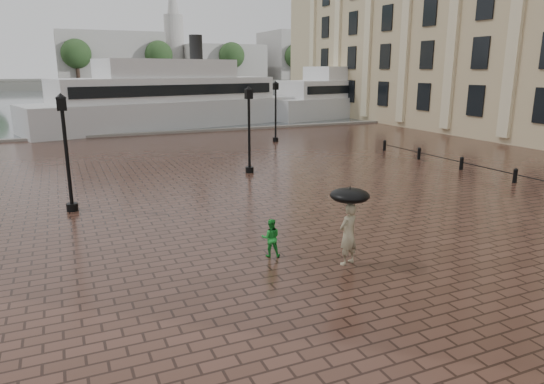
{
  "coord_description": "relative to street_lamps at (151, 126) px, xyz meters",
  "views": [
    {
      "loc": [
        -6.14,
        -9.88,
        5.4
      ],
      "look_at": [
        0.17,
        4.54,
        1.4
      ],
      "focal_mm": 32.0,
      "sensor_mm": 36.0,
      "label": 1
    }
  ],
  "objects": [
    {
      "name": "umbrella",
      "position": [
        2.5,
        -16.42,
        -0.3
      ],
      "size": [
        1.1,
        1.1,
        1.17
      ],
      "color": "black",
      "rests_on": "ground"
    },
    {
      "name": "harbour_water",
      "position": [
        1.5,
        74.5,
        -2.33
      ],
      "size": [
        240.0,
        240.0,
        0.0
      ],
      "primitive_type": "plane",
      "color": "#424B50",
      "rests_on": "ground"
    },
    {
      "name": "child_pedestrian",
      "position": [
        0.74,
        -14.99,
        -1.75
      ],
      "size": [
        0.67,
        0.6,
        1.15
      ],
      "primitive_type": "imported",
      "rotation": [
        0.0,
        0.0,
        2.8
      ],
      "color": "#1B932D",
      "rests_on": "ground"
    },
    {
      "name": "ferry_near",
      "position": [
        5.17,
        19.5,
        0.26
      ],
      "size": [
        26.94,
        12.64,
        8.59
      ],
      "rotation": [
        0.0,
        0.0,
        0.25
      ],
      "color": "silver",
      "rests_on": "ground"
    },
    {
      "name": "quay_edge",
      "position": [
        1.5,
        14.5,
        -2.33
      ],
      "size": [
        80.0,
        0.6,
        0.3
      ],
      "primitive_type": "cube",
      "color": "slate",
      "rests_on": "ground"
    },
    {
      "name": "street_lamps",
      "position": [
        0.0,
        0.0,
        0.0
      ],
      "size": [
        21.44,
        14.44,
        4.4
      ],
      "color": "black",
      "rests_on": "ground"
    },
    {
      "name": "distant_skyline",
      "position": [
        49.64,
        132.5,
        7.13
      ],
      "size": [
        102.5,
        22.0,
        33.0
      ],
      "color": "#999691",
      "rests_on": "ground"
    },
    {
      "name": "far_shore",
      "position": [
        1.5,
        142.5,
        -1.33
      ],
      "size": [
        300.0,
        60.0,
        2.0
      ],
      "primitive_type": "cube",
      "color": "#4C4C47",
      "rests_on": "ground"
    },
    {
      "name": "bollard_row",
      "position": [
        15.5,
        -11.0,
        -1.93
      ],
      "size": [
        0.22,
        21.22,
        0.73
      ],
      "color": "black",
      "rests_on": "ground"
    },
    {
      "name": "ferry_far",
      "position": [
        27.67,
        22.91,
        0.01
      ],
      "size": [
        24.32,
        10.96,
        7.76
      ],
      "rotation": [
        0.0,
        0.0,
        0.23
      ],
      "color": "silver",
      "rests_on": "ground"
    },
    {
      "name": "ground",
      "position": [
        1.5,
        -17.5,
        -2.33
      ],
      "size": [
        300.0,
        300.0,
        0.0
      ],
      "primitive_type": "plane",
      "color": "#3C241B",
      "rests_on": "ground"
    },
    {
      "name": "adult_pedestrian",
      "position": [
        2.5,
        -16.42,
        -1.43
      ],
      "size": [
        0.75,
        0.61,
        1.79
      ],
      "primitive_type": "imported",
      "rotation": [
        0.0,
        0.0,
        3.46
      ],
      "color": "tan",
      "rests_on": "ground"
    },
    {
      "name": "far_trees",
      "position": [
        1.5,
        120.5,
        7.09
      ],
      "size": [
        188.0,
        8.0,
        13.5
      ],
      "color": "#2D2119",
      "rests_on": "ground"
    }
  ]
}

